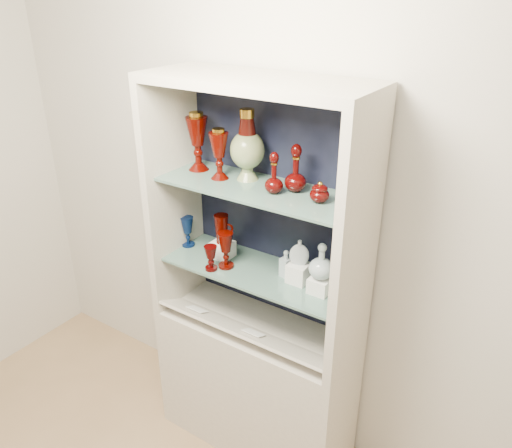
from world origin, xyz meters
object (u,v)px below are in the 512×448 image
Objects in this scene: pedestal_lamp_left at (197,141)px; flat_flask at (299,252)px; enamel_urn at (247,145)px; ruby_goblet_tall at (226,250)px; cameo_medallion at (356,259)px; ruby_decanter_b at (296,167)px; clear_round_decanter at (321,262)px; pedestal_lamp_right at (219,154)px; clear_square_bottle at (286,263)px; ruby_goblet_small at (211,258)px; ruby_pitcher at (222,229)px; lidded_bowl at (320,192)px; ruby_decanter_a at (274,170)px; cobalt_goblet at (188,231)px.

pedestal_lamp_left reaches higher than flat_flask.
enamel_urn reaches higher than ruby_goblet_tall.
ruby_decanter_b is at bearing -169.44° from cameo_medallion.
clear_round_decanter is at bearing -138.51° from cameo_medallion.
ruby_goblet_tall is at bearing -40.96° from pedestal_lamp_right.
ruby_goblet_small is at bearing -156.08° from clear_square_bottle.
ruby_goblet_tall is (0.22, -0.09, -0.47)m from pedestal_lamp_left.
ruby_decanter_b is 1.87× the size of cameo_medallion.
ruby_goblet_tall is 0.48m from clear_round_decanter.
pedestal_lamp_left is at bearing 165.15° from pedestal_lamp_right.
ruby_pitcher is (-0.01, 0.02, -0.38)m from pedestal_lamp_right.
lidded_bowl is at bearing -37.85° from flat_flask.
ruby_goblet_small is (-0.49, -0.11, -0.40)m from lidded_bowl.
ruby_decanter_b is at bearing 46.56° from ruby_decanter_a.
ruby_decanter_a reaches higher than clear_round_decanter.
ruby_decanter_a is (0.30, -0.02, -0.01)m from pedestal_lamp_right.
ruby_goblet_small is at bearing -26.99° from cobalt_goblet.
lidded_bowl is at bearing -10.77° from clear_square_bottle.
clear_square_bottle is at bearing -7.35° from enamel_urn.
enamel_urn is 0.60m from clear_round_decanter.
ruby_decanter_b is (0.06, 0.07, 0.01)m from ruby_decanter_a.
cobalt_goblet is (-0.23, 0.02, -0.46)m from pedestal_lamp_right.
cobalt_goblet is 0.89m from cameo_medallion.
ruby_pitcher is 1.24× the size of cameo_medallion.
cameo_medallion is at bearing -8.25° from flat_flask.
ruby_goblet_tall is (-0.30, -0.10, -0.44)m from ruby_decanter_b.
pedestal_lamp_right is 1.28× the size of ruby_goblet_tall.
ruby_decanter_b is 0.16m from lidded_bowl.
ruby_pitcher is (-0.07, 0.07, 0.06)m from ruby_goblet_tall.
flat_flask is at bearing 2.90° from pedestal_lamp_right.
cameo_medallion is at bearing 17.89° from ruby_goblet_small.
pedestal_lamp_right is 0.56m from flat_flask.
ruby_pitcher reaches higher than flat_flask.
clear_square_bottle is (0.32, 0.14, 0.00)m from ruby_goblet_small.
cobalt_goblet is 0.99× the size of clear_round_decanter.
cobalt_goblet is 0.77m from clear_round_decanter.
cameo_medallion is (0.65, 0.09, -0.38)m from pedestal_lamp_right.
ruby_goblet_tall is 1.53× the size of cameo_medallion.
enamel_urn is 1.77× the size of ruby_goblet_tall.
pedestal_lamp_right is 0.72× the size of enamel_urn.
clear_round_decanter is (0.69, -0.04, -0.41)m from pedestal_lamp_left.
clear_round_decanter is 1.37× the size of cameo_medallion.
cobalt_goblet is 1.19× the size of clear_square_bottle.
clear_square_bottle is at bearing 50.11° from ruby_decanter_a.
clear_square_bottle is 0.11m from flat_flask.
lidded_bowl is at bearing 6.84° from ruby_goblet_tall.
flat_flask is (-0.09, 0.02, -0.31)m from lidded_bowl.
lidded_bowl is 0.43m from clear_square_bottle.
pedestal_lamp_right is (0.16, -0.04, -0.02)m from pedestal_lamp_left.
enamel_urn reaches higher than ruby_pitcher.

